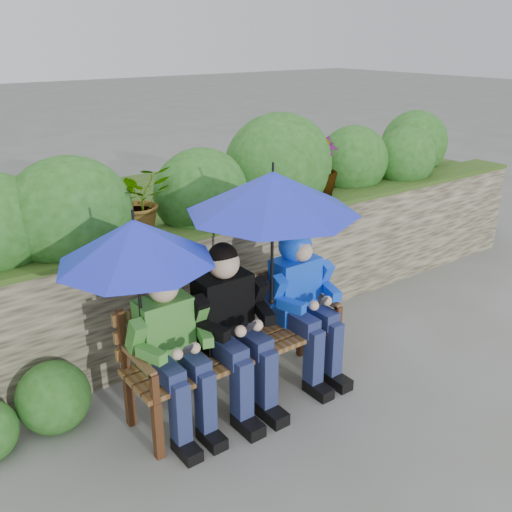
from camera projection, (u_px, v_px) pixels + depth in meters
ground at (264, 373)px, 4.44m from camera, size 60.00×60.00×0.00m
garden_backdrop at (153, 242)px, 5.32m from camera, size 8.00×2.85×1.88m
park_bench at (233, 336)px, 4.01m from camera, size 1.61×0.47×0.85m
boy_left at (173, 346)px, 3.62m from camera, size 0.52×0.60×1.12m
boy_middle at (232, 322)px, 3.85m from camera, size 0.57×0.66×1.19m
boy_right at (303, 294)px, 4.21m from camera, size 0.54×0.65×1.15m
umbrella_left at (135, 242)px, 3.31m from camera, size 0.96×0.96×0.88m
umbrella_right at (273, 192)px, 3.75m from camera, size 1.18×1.18×1.02m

